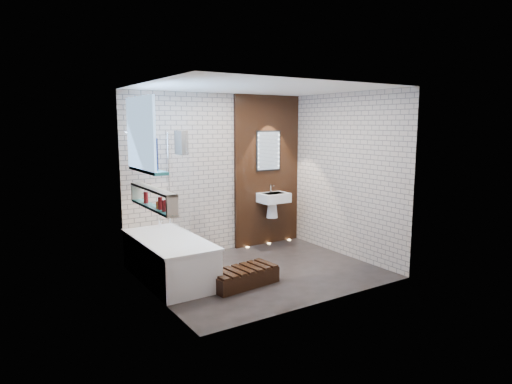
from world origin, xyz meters
TOP-DOWN VIEW (x-y plane):
  - ground at (0.00, 0.00)m, footprint 3.20×3.20m
  - room_shell at (0.00, 0.00)m, footprint 3.24×3.20m
  - walnut_panel at (0.95, 1.27)m, footprint 1.30×0.06m
  - clerestory_window at (-1.57, 0.35)m, footprint 0.18×1.00m
  - display_niche at (-1.53, 0.15)m, footprint 0.14×1.30m
  - bathtub at (-1.22, 0.45)m, footprint 0.79×1.74m
  - bath_screen at (-0.87, 0.89)m, footprint 0.01×0.78m
  - towel at (-0.87, 0.76)m, footprint 0.10×0.26m
  - shower_head at (-1.30, 0.95)m, footprint 0.18×0.18m
  - washbasin at (0.95, 1.07)m, footprint 0.50×0.36m
  - led_mirror at (0.95, 1.23)m, footprint 0.50×0.02m
  - walnut_step at (-0.49, -0.30)m, footprint 0.97×0.51m
  - niche_bottles at (-1.53, 0.03)m, footprint 0.06×0.70m
  - sill_vases at (-1.50, 0.35)m, footprint 0.19×0.49m
  - floor_uplights at (0.95, 1.20)m, footprint 0.96×0.06m

SIDE VIEW (x-z plane):
  - ground at x=0.00m, z-range 0.00..0.00m
  - floor_uplights at x=0.95m, z-range 0.00..0.01m
  - walnut_step at x=-0.49m, z-range 0.00..0.21m
  - bathtub at x=-1.22m, z-range -0.06..0.64m
  - washbasin at x=0.95m, z-range 0.50..1.08m
  - niche_bottles at x=-1.53m, z-range 1.09..1.25m
  - display_niche at x=-1.53m, z-range 1.07..1.33m
  - bath_screen at x=-0.87m, z-range 0.58..1.98m
  - walnut_panel at x=0.95m, z-range 0.00..2.60m
  - room_shell at x=0.00m, z-range 0.00..2.60m
  - led_mirror at x=0.95m, z-range 1.30..2.00m
  - sill_vases at x=-1.50m, z-range 1.48..1.87m
  - towel at x=-0.87m, z-range 1.68..2.02m
  - clerestory_window at x=-1.57m, z-range 1.43..2.37m
  - shower_head at x=-1.30m, z-range 1.99..2.01m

